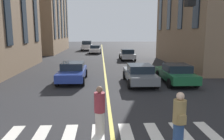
{
  "coord_description": "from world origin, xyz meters",
  "views": [
    {
      "loc": [
        -3.29,
        0.39,
        3.55
      ],
      "look_at": [
        8.82,
        -0.27,
        1.42
      ],
      "focal_mm": 34.56,
      "sensor_mm": 36.0,
      "label": 1
    }
  ],
  "objects_px": {
    "car_grey_parked_b": "(139,74)",
    "pedestrian_companion": "(179,121)",
    "car_blue_oncoming": "(73,72)",
    "car_white_trailing": "(87,45)",
    "pedestrian_near": "(100,111)",
    "car_silver_near": "(127,55)",
    "car_white_far": "(95,49)",
    "car_green_parked_a": "(176,73)"
  },
  "relations": [
    {
      "from": "car_white_far",
      "to": "car_green_parked_a",
      "type": "bearing_deg",
      "value": -164.52
    },
    {
      "from": "car_blue_oncoming",
      "to": "car_white_trailing",
      "type": "distance_m",
      "value": 27.63
    },
    {
      "from": "car_silver_near",
      "to": "car_white_trailing",
      "type": "bearing_deg",
      "value": 21.5
    },
    {
      "from": "car_blue_oncoming",
      "to": "car_silver_near",
      "type": "relative_size",
      "value": 1.13
    },
    {
      "from": "car_white_trailing",
      "to": "car_blue_oncoming",
      "type": "bearing_deg",
      "value": -178.72
    },
    {
      "from": "car_grey_parked_b",
      "to": "car_green_parked_a",
      "type": "height_order",
      "value": "same"
    },
    {
      "from": "car_grey_parked_b",
      "to": "pedestrian_companion",
      "type": "xyz_separation_m",
      "value": [
        -8.57,
        0.36,
        0.21
      ]
    },
    {
      "from": "car_white_far",
      "to": "pedestrian_near",
      "type": "bearing_deg",
      "value": -178.37
    },
    {
      "from": "car_grey_parked_b",
      "to": "pedestrian_near",
      "type": "relative_size",
      "value": 2.54
    },
    {
      "from": "pedestrian_near",
      "to": "car_blue_oncoming",
      "type": "bearing_deg",
      "value": 13.23
    },
    {
      "from": "car_grey_parked_b",
      "to": "pedestrian_companion",
      "type": "bearing_deg",
      "value": 177.58
    },
    {
      "from": "car_grey_parked_b",
      "to": "car_silver_near",
      "type": "height_order",
      "value": "car_silver_near"
    },
    {
      "from": "car_green_parked_a",
      "to": "car_silver_near",
      "type": "distance_m",
      "value": 13.19
    },
    {
      "from": "pedestrian_near",
      "to": "pedestrian_companion",
      "type": "bearing_deg",
      "value": -116.11
    },
    {
      "from": "car_green_parked_a",
      "to": "pedestrian_companion",
      "type": "relative_size",
      "value": 2.42
    },
    {
      "from": "pedestrian_companion",
      "to": "car_white_far",
      "type": "bearing_deg",
      "value": 5.95
    },
    {
      "from": "car_green_parked_a",
      "to": "car_silver_near",
      "type": "height_order",
      "value": "car_silver_near"
    },
    {
      "from": "car_grey_parked_b",
      "to": "pedestrian_companion",
      "type": "relative_size",
      "value": 2.42
    },
    {
      "from": "car_silver_near",
      "to": "car_white_trailing",
      "type": "height_order",
      "value": "car_white_trailing"
    },
    {
      "from": "car_grey_parked_b",
      "to": "car_blue_oncoming",
      "type": "bearing_deg",
      "value": 76.89
    },
    {
      "from": "car_white_trailing",
      "to": "car_grey_parked_b",
      "type": "bearing_deg",
      "value": -169.43
    },
    {
      "from": "car_white_trailing",
      "to": "pedestrian_near",
      "type": "distance_m",
      "value": 36.22
    },
    {
      "from": "car_blue_oncoming",
      "to": "car_silver_near",
      "type": "distance_m",
      "value": 13.24
    },
    {
      "from": "pedestrian_near",
      "to": "pedestrian_companion",
      "type": "height_order",
      "value": "pedestrian_companion"
    },
    {
      "from": "car_blue_oncoming",
      "to": "car_white_far",
      "type": "xyz_separation_m",
      "value": [
        21.28,
        -1.15,
        0.0
      ]
    },
    {
      "from": "car_white_far",
      "to": "car_silver_near",
      "type": "relative_size",
      "value": 1.13
    },
    {
      "from": "car_white_far",
      "to": "car_green_parked_a",
      "type": "height_order",
      "value": "same"
    },
    {
      "from": "car_white_far",
      "to": "pedestrian_companion",
      "type": "xyz_separation_m",
      "value": [
        -30.95,
        -3.22,
        0.21
      ]
    },
    {
      "from": "car_green_parked_a",
      "to": "pedestrian_companion",
      "type": "distance_m",
      "value": 9.13
    },
    {
      "from": "car_white_trailing",
      "to": "pedestrian_companion",
      "type": "xyz_separation_m",
      "value": [
        -37.29,
        -5.0,
        -0.05
      ]
    },
    {
      "from": "car_white_far",
      "to": "pedestrian_near",
      "type": "relative_size",
      "value": 2.54
    },
    {
      "from": "car_silver_near",
      "to": "pedestrian_companion",
      "type": "height_order",
      "value": "pedestrian_companion"
    },
    {
      "from": "car_green_parked_a",
      "to": "pedestrian_companion",
      "type": "height_order",
      "value": "pedestrian_companion"
    },
    {
      "from": "car_green_parked_a",
      "to": "car_silver_near",
      "type": "relative_size",
      "value": 1.13
    },
    {
      "from": "car_white_trailing",
      "to": "pedestrian_companion",
      "type": "height_order",
      "value": "car_white_trailing"
    },
    {
      "from": "car_grey_parked_b",
      "to": "car_white_trailing",
      "type": "distance_m",
      "value": 29.22
    },
    {
      "from": "car_green_parked_a",
      "to": "car_white_trailing",
      "type": "bearing_deg",
      "value": 15.51
    },
    {
      "from": "car_grey_parked_b",
      "to": "pedestrian_near",
      "type": "xyz_separation_m",
      "value": [
        -7.4,
        2.74,
        0.16
      ]
    },
    {
      "from": "car_blue_oncoming",
      "to": "car_grey_parked_b",
      "type": "bearing_deg",
      "value": -103.11
    },
    {
      "from": "pedestrian_near",
      "to": "pedestrian_companion",
      "type": "relative_size",
      "value": 0.95
    },
    {
      "from": "car_silver_near",
      "to": "pedestrian_near",
      "type": "bearing_deg",
      "value": 170.27
    },
    {
      "from": "car_green_parked_a",
      "to": "car_white_trailing",
      "type": "relative_size",
      "value": 0.94
    }
  ]
}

